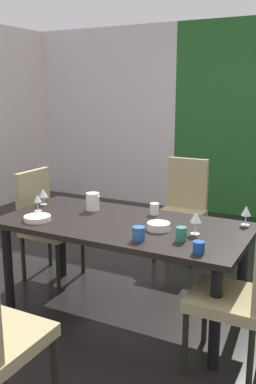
{
  "coord_description": "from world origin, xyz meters",
  "views": [
    {
      "loc": [
        1.68,
        -2.78,
        1.66
      ],
      "look_at": [
        0.1,
        0.24,
        0.85
      ],
      "focal_mm": 40.0,
      "sensor_mm": 36.0,
      "label": 1
    }
  ],
  "objects_px": {
    "dining_table": "(122,233)",
    "wine_glass_near_window": "(246,211)",
    "chair_right_near": "(243,288)",
    "chair_head_far": "(183,204)",
    "wine_glass_near_shelf": "(38,199)",
    "cup_center": "(154,209)",
    "wine_glass_south": "(196,218)",
    "cup_front": "(199,247)",
    "serving_bowl_north": "(159,226)",
    "pitcher_east": "(93,201)",
    "serving_bowl_west": "(37,218)",
    "chair_left_far": "(45,219)",
    "wine_glass_rear": "(43,193)",
    "cup_left": "(181,234)",
    "cup_corner": "(139,233)"
  },
  "relations": [
    {
      "from": "dining_table",
      "to": "wine_glass_near_window",
      "type": "relative_size",
      "value": 12.7
    },
    {
      "from": "chair_right_near",
      "to": "chair_head_far",
      "type": "bearing_deg",
      "value": 30.93
    },
    {
      "from": "chair_right_near",
      "to": "wine_glass_near_shelf",
      "type": "relative_size",
      "value": 7.13
    },
    {
      "from": "wine_glass_near_shelf",
      "to": "cup_center",
      "type": "relative_size",
      "value": 1.55
    },
    {
      "from": "dining_table",
      "to": "wine_glass_south",
      "type": "relative_size",
      "value": 11.95
    },
    {
      "from": "wine_glass_near_shelf",
      "to": "cup_front",
      "type": "xyz_separation_m",
      "value": [
        1.43,
        -0.28,
        -0.06
      ]
    },
    {
      "from": "serving_bowl_north",
      "to": "dining_table",
      "type": "bearing_deg",
      "value": 173.52
    },
    {
      "from": "pitcher_east",
      "to": "wine_glass_near_window",
      "type": "bearing_deg",
      "value": 7.98
    },
    {
      "from": "chair_right_near",
      "to": "cup_center",
      "type": "xyz_separation_m",
      "value": [
        -0.83,
        0.59,
        0.22
      ]
    },
    {
      "from": "dining_table",
      "to": "serving_bowl_north",
      "type": "distance_m",
      "value": 0.32
    },
    {
      "from": "dining_table",
      "to": "cup_center",
      "type": "xyz_separation_m",
      "value": [
        0.12,
        0.3,
        0.13
      ]
    },
    {
      "from": "wine_glass_near_window",
      "to": "serving_bowl_west",
      "type": "bearing_deg",
      "value": -156.57
    },
    {
      "from": "wine_glass_south",
      "to": "pitcher_east",
      "type": "bearing_deg",
      "value": 168.41
    },
    {
      "from": "wine_glass_near_window",
      "to": "pitcher_east",
      "type": "xyz_separation_m",
      "value": [
        -1.18,
        -0.17,
        -0.03
      ]
    },
    {
      "from": "chair_left_far",
      "to": "chair_right_near",
      "type": "bearing_deg",
      "value": 73.14
    },
    {
      "from": "pitcher_east",
      "to": "chair_right_near",
      "type": "bearing_deg",
      "value": -19.76
    },
    {
      "from": "wine_glass_rear",
      "to": "cup_front",
      "type": "relative_size",
      "value": 1.92
    },
    {
      "from": "dining_table",
      "to": "chair_head_far",
      "type": "xyz_separation_m",
      "value": [
        -0.01,
        1.32,
        -0.1
      ]
    },
    {
      "from": "chair_head_far",
      "to": "wine_glass_south",
      "type": "bearing_deg",
      "value": 113.3
    },
    {
      "from": "chair_left_far",
      "to": "wine_glass_rear",
      "type": "height_order",
      "value": "chair_left_far"
    },
    {
      "from": "wine_glass_near_window",
      "to": "chair_right_near",
      "type": "bearing_deg",
      "value": -77.86
    },
    {
      "from": "wine_glass_south",
      "to": "pitcher_east",
      "type": "distance_m",
      "value": 0.95
    },
    {
      "from": "serving_bowl_north",
      "to": "chair_left_far",
      "type": "bearing_deg",
      "value": 165.56
    },
    {
      "from": "cup_center",
      "to": "cup_front",
      "type": "distance_m",
      "value": 0.84
    },
    {
      "from": "chair_head_far",
      "to": "wine_glass_rear",
      "type": "xyz_separation_m",
      "value": [
        -0.82,
        -1.18,
        0.28
      ]
    },
    {
      "from": "wine_glass_near_shelf",
      "to": "cup_left",
      "type": "xyz_separation_m",
      "value": [
        1.26,
        -0.12,
        -0.05
      ]
    },
    {
      "from": "chair_right_near",
      "to": "wine_glass_rear",
      "type": "relative_size",
      "value": 7.17
    },
    {
      "from": "chair_left_far",
      "to": "cup_corner",
      "type": "xyz_separation_m",
      "value": [
        1.22,
        -0.57,
        0.23
      ]
    },
    {
      "from": "dining_table",
      "to": "wine_glass_near_window",
      "type": "bearing_deg",
      "value": 23.44
    },
    {
      "from": "dining_table",
      "to": "wine_glass_near_shelf",
      "type": "xyz_separation_m",
      "value": [
        -0.74,
        -0.05,
        0.18
      ]
    },
    {
      "from": "chair_right_near",
      "to": "wine_glass_near_shelf",
      "type": "height_order",
      "value": "chair_right_near"
    },
    {
      "from": "chair_right_near",
      "to": "cup_left",
      "type": "height_order",
      "value": "chair_right_near"
    },
    {
      "from": "wine_glass_rear",
      "to": "cup_corner",
      "type": "relative_size",
      "value": 1.57
    },
    {
      "from": "dining_table",
      "to": "serving_bowl_west",
      "type": "bearing_deg",
      "value": -156.59
    },
    {
      "from": "cup_corner",
      "to": "chair_right_near",
      "type": "bearing_deg",
      "value": -0.48
    },
    {
      "from": "dining_table",
      "to": "cup_corner",
      "type": "distance_m",
      "value": 0.41
    },
    {
      "from": "dining_table",
      "to": "cup_front",
      "type": "height_order",
      "value": "cup_front"
    },
    {
      "from": "chair_left_far",
      "to": "cup_corner",
      "type": "bearing_deg",
      "value": 64.94
    },
    {
      "from": "wine_glass_rear",
      "to": "cup_corner",
      "type": "xyz_separation_m",
      "value": [
        1.1,
        -0.42,
        -0.05
      ]
    },
    {
      "from": "dining_table",
      "to": "pitcher_east",
      "type": "xyz_separation_m",
      "value": [
        -0.37,
        0.19,
        0.15
      ]
    },
    {
      "from": "cup_corner",
      "to": "cup_center",
      "type": "bearing_deg",
      "value": 104.25
    },
    {
      "from": "wine_glass_south",
      "to": "cup_corner",
      "type": "xyz_separation_m",
      "value": [
        -0.29,
        -0.28,
        -0.07
      ]
    },
    {
      "from": "chair_right_near",
      "to": "wine_glass_south",
      "type": "height_order",
      "value": "chair_right_near"
    },
    {
      "from": "chair_left_far",
      "to": "cup_center",
      "type": "xyz_separation_m",
      "value": [
        1.07,
        0.01,
        0.23
      ]
    },
    {
      "from": "wine_glass_south",
      "to": "serving_bowl_west",
      "type": "xyz_separation_m",
      "value": [
        -1.14,
        -0.25,
        -0.09
      ]
    },
    {
      "from": "cup_left",
      "to": "chair_left_far",
      "type": "bearing_deg",
      "value": 162.66
    },
    {
      "from": "cup_left",
      "to": "cup_front",
      "type": "distance_m",
      "value": 0.23
    },
    {
      "from": "cup_center",
      "to": "cup_front",
      "type": "height_order",
      "value": "cup_center"
    },
    {
      "from": "chair_left_far",
      "to": "cup_front",
      "type": "bearing_deg",
      "value": 69.49
    },
    {
      "from": "cup_left",
      "to": "cup_center",
      "type": "xyz_separation_m",
      "value": [
        -0.4,
        0.47,
        -0.0
      ]
    }
  ]
}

